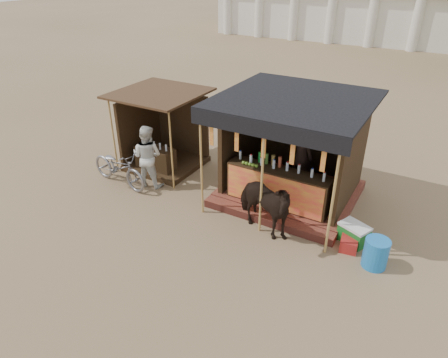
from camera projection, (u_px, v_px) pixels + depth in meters
ground at (188, 253)px, 8.76m from camera, size 120.00×120.00×0.00m
main_stall at (291, 162)px, 10.38m from camera, size 3.60×3.61×2.78m
secondary_stall at (161, 139)px, 12.20m from camera, size 2.40×2.40×2.38m
cow at (263, 206)px, 9.10m from camera, size 1.90×1.28×1.47m
motorbike at (119, 167)px, 11.22m from camera, size 2.15×0.99×1.09m
bystander at (147, 156)px, 11.03m from camera, size 0.97×0.82×1.78m
blue_barrel at (376, 253)px, 8.25m from camera, size 0.67×0.67×0.65m
red_crate at (349, 244)px, 8.82m from camera, size 0.43×0.48×0.28m
cooler at (354, 234)px, 9.00m from camera, size 0.76×0.66×0.46m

